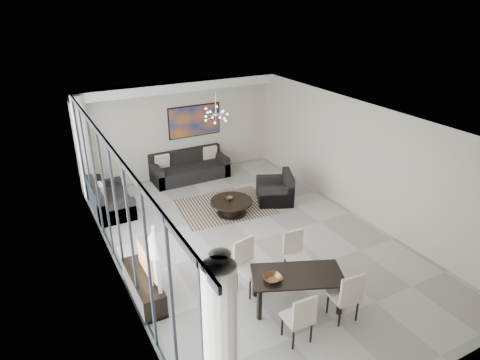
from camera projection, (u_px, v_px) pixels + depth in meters
room_shell at (272, 180)px, 9.43m from camera, size 6.00×9.00×2.90m
window_wall at (121, 214)px, 7.99m from camera, size 0.37×8.95×2.90m
soffit at (179, 87)px, 12.15m from camera, size 5.98×0.40×0.26m
painting at (195, 121)px, 12.96m from camera, size 1.68×0.04×0.98m
chandelier at (216, 115)px, 11.00m from camera, size 0.66×0.66×0.71m
rug at (225, 206)px, 11.39m from camera, size 2.53×2.04×0.01m
coffee_table at (231, 206)px, 10.96m from camera, size 1.09×1.09×0.38m
bowl_coffee at (229, 198)px, 10.92m from camera, size 0.21×0.21×0.07m
sofa_main at (190, 169)px, 13.03m from camera, size 2.29×0.94×0.83m
loveseat at (109, 202)px, 11.06m from camera, size 0.91×1.62×0.81m
armchair at (276, 192)px, 11.61m from camera, size 1.22×1.25×0.81m
side_table at (96, 183)px, 11.85m from camera, size 0.42×0.42×0.58m
tv_console at (144, 287)px, 7.96m from camera, size 0.43×1.51×0.47m
television at (150, 259)px, 7.77m from camera, size 0.44×1.20×0.69m
dining_table at (297, 278)px, 7.62m from camera, size 1.80×1.38×0.67m
dining_chair_sw at (301, 316)px, 6.80m from camera, size 0.45×0.45×0.95m
dining_chair_se at (348, 294)px, 7.25m from camera, size 0.50×0.50×1.00m
dining_chair_nw at (247, 262)px, 8.07m from camera, size 0.57×0.57×1.04m
dining_chair_ne at (295, 251)px, 8.51m from camera, size 0.48×0.48×0.94m
bowl_dining at (273, 278)px, 7.42m from camera, size 0.35×0.35×0.08m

